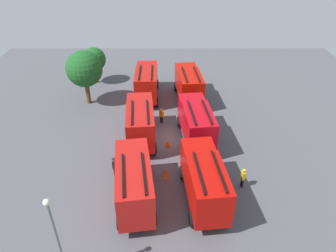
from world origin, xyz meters
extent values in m
plane|color=#4C4C51|center=(0.00, 0.00, 0.00)|extent=(54.05, 54.05, 0.00)
cube|color=#B70C06|center=(-5.91, -2.37, 2.10)|extent=(2.45, 2.72, 2.60)
cube|color=#8C9EAD|center=(-4.86, -2.27, 2.41)|extent=(0.30, 2.12, 1.46)
cube|color=#B70C06|center=(-9.39, -2.74, 2.25)|extent=(5.03, 2.99, 2.90)
cube|color=black|center=(-9.46, -2.06, 3.82)|extent=(4.31, 0.57, 0.12)
cube|color=black|center=(-9.32, -3.42, 3.82)|extent=(4.31, 0.57, 0.12)
cube|color=silver|center=(-4.71, -2.25, 0.95)|extent=(0.45, 2.38, 0.28)
cylinder|color=black|center=(-5.83, -1.16, 0.55)|extent=(1.13, 0.46, 1.10)
cylinder|color=black|center=(-5.58, -3.55, 0.55)|extent=(1.13, 0.46, 1.10)
cylinder|color=black|center=(-10.71, -1.67, 0.55)|extent=(1.13, 0.46, 1.10)
cylinder|color=black|center=(-10.46, -4.06, 0.55)|extent=(1.13, 0.46, 1.10)
cube|color=#B90913|center=(2.07, -2.40, 2.10)|extent=(2.46, 2.72, 2.60)
cube|color=#8C9EAD|center=(3.11, -2.29, 2.41)|extent=(0.31, 2.12, 1.46)
cube|color=#B90913|center=(-1.41, -2.78, 2.25)|extent=(5.04, 3.00, 2.90)
cube|color=black|center=(-1.49, -2.09, 3.82)|extent=(4.31, 0.58, 0.12)
cube|color=black|center=(-1.34, -3.46, 3.82)|extent=(4.31, 0.58, 0.12)
cube|color=silver|center=(3.26, -2.27, 0.95)|extent=(0.45, 2.38, 0.28)
cylinder|color=black|center=(2.14, -1.18, 0.55)|extent=(1.13, 0.47, 1.10)
cylinder|color=black|center=(2.40, -3.57, 0.55)|extent=(1.13, 0.47, 1.10)
cylinder|color=black|center=(-2.73, -1.71, 0.55)|extent=(1.13, 0.47, 1.10)
cylinder|color=black|center=(-2.48, -4.10, 0.55)|extent=(1.13, 0.47, 1.10)
cube|color=#B60E04|center=(10.52, -2.23, 2.10)|extent=(2.41, 2.69, 2.60)
cube|color=#8C9EAD|center=(11.57, -2.13, 2.41)|extent=(0.27, 2.12, 1.46)
cube|color=#B60E04|center=(7.04, -2.54, 2.25)|extent=(5.00, 2.92, 2.90)
cube|color=black|center=(6.97, -1.86, 3.82)|extent=(4.31, 0.50, 0.12)
cube|color=black|center=(7.10, -3.22, 3.82)|extent=(4.31, 0.50, 0.12)
cube|color=silver|center=(11.72, -2.12, 0.95)|extent=(0.41, 2.38, 0.28)
cylinder|color=black|center=(10.61, -1.02, 0.55)|extent=(1.13, 0.45, 1.10)
cylinder|color=black|center=(10.83, -3.41, 0.55)|extent=(1.13, 0.45, 1.10)
cylinder|color=black|center=(5.73, -1.45, 0.55)|extent=(1.13, 0.45, 1.10)
cylinder|color=black|center=(5.95, -3.84, 0.55)|extent=(1.13, 0.45, 1.10)
cube|color=#B41511|center=(-6.11, 2.82, 2.10)|extent=(2.52, 2.77, 2.60)
cube|color=#8C9EAD|center=(-5.07, 2.97, 2.41)|extent=(0.37, 2.12, 1.46)
cube|color=#B41511|center=(-9.58, 2.35, 2.25)|extent=(5.09, 3.12, 2.90)
cube|color=black|center=(-9.67, 3.03, 3.82)|extent=(4.30, 0.70, 0.12)
cube|color=black|center=(-9.49, 1.67, 3.82)|extent=(4.30, 0.70, 0.12)
cube|color=silver|center=(-4.92, 2.99, 0.95)|extent=(0.52, 2.38, 0.28)
cylinder|color=black|center=(-6.08, 4.04, 0.55)|extent=(1.14, 0.50, 1.10)
cylinder|color=black|center=(-5.75, 1.66, 0.55)|extent=(1.14, 0.50, 1.10)
cylinder|color=black|center=(-10.93, 3.38, 0.55)|extent=(1.14, 0.50, 1.10)
cylinder|color=black|center=(-10.61, 1.00, 0.55)|extent=(1.14, 0.50, 1.10)
cube|color=#B01410|center=(2.14, 2.84, 2.10)|extent=(2.41, 2.68, 2.60)
cube|color=#8C9EAD|center=(3.19, 2.93, 2.41)|extent=(0.26, 2.12, 1.46)
cube|color=#B01410|center=(-1.35, 2.54, 2.25)|extent=(5.00, 2.90, 2.90)
cube|color=black|center=(-1.41, 3.23, 3.82)|extent=(4.31, 0.49, 0.12)
cube|color=black|center=(-1.29, 1.86, 3.82)|extent=(4.31, 0.49, 0.12)
cube|color=silver|center=(3.33, 2.95, 0.95)|extent=(0.40, 2.38, 0.28)
cylinder|color=black|center=(2.24, 4.06, 0.55)|extent=(1.13, 0.44, 1.10)
cylinder|color=black|center=(2.44, 1.66, 0.55)|extent=(1.13, 0.44, 1.10)
cylinder|color=black|center=(-2.65, 3.64, 0.55)|extent=(1.13, 0.44, 1.10)
cylinder|color=black|center=(-2.44, 1.24, 0.55)|extent=(1.13, 0.44, 1.10)
cube|color=#AE130C|center=(11.12, 2.60, 2.10)|extent=(2.25, 2.54, 2.60)
cube|color=#8C9EAD|center=(12.17, 2.62, 2.41)|extent=(0.12, 2.13, 1.46)
cube|color=#AE130C|center=(7.62, 2.52, 2.25)|extent=(4.85, 2.60, 2.90)
cube|color=black|center=(7.61, 3.21, 3.82)|extent=(4.32, 0.21, 0.12)
cube|color=black|center=(7.64, 1.84, 3.82)|extent=(4.32, 0.21, 0.12)
cube|color=silver|center=(12.32, 2.62, 0.95)|extent=(0.25, 2.38, 0.28)
cylinder|color=black|center=(11.30, 3.80, 0.55)|extent=(1.11, 0.37, 1.10)
cylinder|color=black|center=(11.35, 1.40, 0.55)|extent=(1.11, 0.37, 1.10)
cylinder|color=black|center=(6.40, 3.70, 0.55)|extent=(1.11, 0.37, 1.10)
cylinder|color=black|center=(6.45, 1.30, 0.55)|extent=(1.11, 0.37, 1.10)
cylinder|color=black|center=(2.84, 0.60, 0.38)|extent=(0.16, 0.16, 0.75)
cylinder|color=black|center=(2.96, 0.77, 0.38)|extent=(0.16, 0.16, 0.75)
cube|color=orange|center=(2.90, 0.69, 1.08)|extent=(0.43, 0.48, 0.65)
sphere|color=#9E704C|center=(2.90, 0.69, 1.51)|extent=(0.21, 0.21, 0.21)
cylinder|color=orange|center=(2.90, 0.69, 1.60)|extent=(0.27, 0.27, 0.06)
cylinder|color=black|center=(-5.51, 4.49, 0.39)|extent=(0.16, 0.16, 0.78)
cylinder|color=black|center=(-5.30, 4.49, 0.39)|extent=(0.16, 0.16, 0.78)
cube|color=black|center=(-5.41, 4.49, 1.12)|extent=(0.43, 0.26, 0.68)
sphere|color=beige|center=(-5.41, 4.49, 1.57)|extent=(0.22, 0.22, 0.22)
cylinder|color=black|center=(-5.41, 4.49, 1.66)|extent=(0.28, 0.28, 0.07)
cylinder|color=black|center=(-6.75, -5.93, 0.40)|extent=(0.16, 0.16, 0.79)
cylinder|color=black|center=(-6.96, -5.95, 0.40)|extent=(0.16, 0.16, 0.79)
cube|color=gold|center=(-6.85, -5.94, 1.14)|extent=(0.44, 0.28, 0.69)
sphere|color=beige|center=(-6.85, -5.94, 1.59)|extent=(0.22, 0.22, 0.22)
cylinder|color=gold|center=(-6.85, -5.94, 1.68)|extent=(0.28, 0.28, 0.07)
cylinder|color=brown|center=(7.36, 9.38, 1.28)|extent=(0.51, 0.51, 2.55)
sphere|color=#19511E|center=(7.36, 9.38, 4.29)|extent=(4.08, 4.08, 4.08)
cylinder|color=brown|center=(13.15, 9.58, 0.96)|extent=(0.38, 0.38, 1.92)
sphere|color=#19511E|center=(13.15, 9.58, 3.22)|extent=(3.07, 3.07, 3.07)
cone|color=#F2600C|center=(-5.45, 0.17, 0.31)|extent=(0.44, 0.44, 0.62)
cone|color=#F2600C|center=(-5.92, 0.22, 0.28)|extent=(0.39, 0.39, 0.56)
cone|color=#F2600C|center=(-1.38, 0.00, 0.36)|extent=(0.51, 0.51, 0.73)
cylinder|color=slate|center=(-14.52, 6.04, 3.03)|extent=(0.16, 0.16, 6.07)
sphere|color=#F2EFCC|center=(-14.52, 6.04, 6.25)|extent=(0.36, 0.36, 0.36)
camera|label=1|loc=(-25.43, 0.05, 17.74)|focal=33.32mm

